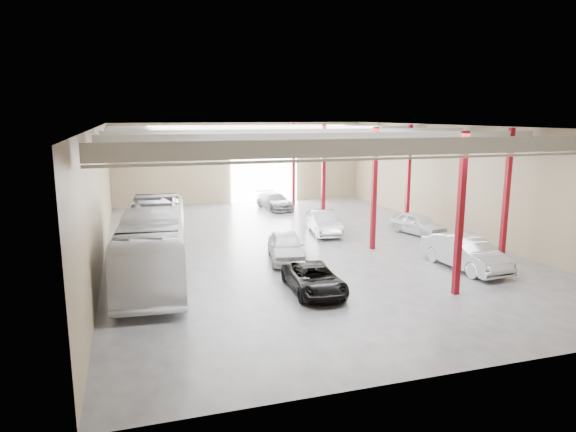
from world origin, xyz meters
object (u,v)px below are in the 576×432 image
car_row_a (286,246)px  car_row_b (324,223)px  car_row_c (275,201)px  car_right_far (417,224)px  coach_bus (154,242)px  black_sedan (314,279)px  car_right_near (466,252)px

car_row_a → car_row_b: 6.68m
car_row_c → car_right_far: bearing=-68.7°
car_row_b → coach_bus: bearing=-143.3°
coach_bus → car_right_far: bearing=19.1°
coach_bus → black_sedan: size_ratio=2.72×
car_right_far → coach_bus: bearing=178.3°
coach_bus → car_right_far: coach_bus is taller
car_row_b → car_right_near: (4.00, -9.37, 0.10)m
car_row_c → car_row_a: bearing=-111.6°
coach_bus → car_row_c: coach_bus is taller
car_right_near → car_row_b: bearing=109.4°
car_row_a → black_sedan: bearing=-82.7°
black_sedan → car_row_a: car_row_a is taller
car_row_a → car_right_near: size_ratio=0.87×
black_sedan → car_right_near: size_ratio=0.86×
black_sedan → car_row_b: size_ratio=0.98×
car_row_a → car_right_far: size_ratio=1.10×
car_row_b → car_right_far: size_ratio=1.10×
car_row_a → coach_bus: bearing=-163.0°
coach_bus → car_row_b: bearing=33.8°
car_row_b → car_row_c: bearing=102.1°
car_right_far → car_row_b: bearing=146.8°
car_row_b → car_right_near: size_ratio=0.88×
car_right_near → coach_bus: bearing=163.5°
coach_bus → car_row_c: 18.71m
black_sedan → car_row_c: 20.35m
coach_bus → car_right_near: coach_bus is taller
coach_bus → car_right_far: 17.32m
black_sedan → car_row_a: (0.31, 5.20, 0.15)m
car_row_a → car_row_c: car_row_a is taller
black_sedan → car_row_a: 5.21m
car_right_near → car_row_c: bearing=100.0°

